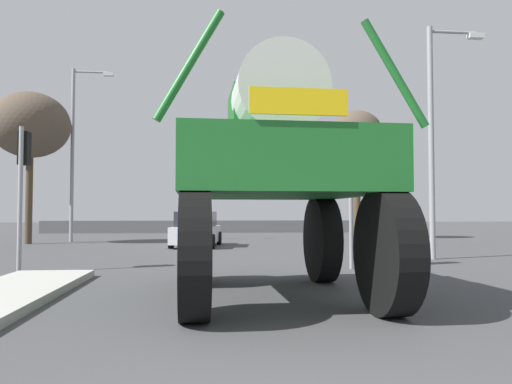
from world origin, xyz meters
The scene contains 10 objects.
ground_plane centered at (0.00, 18.00, 0.00)m, with size 120.00×120.00×0.00m, color #424244.
oversize_sprayer centered at (0.63, 6.21, 2.15)m, with size 3.88×5.47×4.23m.
sedan_ahead centered at (-0.91, 19.56, 0.71)m, with size 2.30×4.29×1.52m.
traffic_signal_near_left centered at (-5.07, 10.55, 2.63)m, with size 0.24×0.54×3.60m.
traffic_signal_near_right centered at (3.28, 10.55, 2.60)m, with size 0.24×0.54×3.57m.
streetlight_near_right centered at (6.78, 12.76, 4.17)m, with size 1.90×0.24×7.46m.
streetlight_far_left centered at (-7.11, 23.65, 4.90)m, with size 2.09×0.24×8.85m.
bare_tree_left centered at (-8.84, 22.16, 5.62)m, with size 3.67×3.67×7.22m.
bare_tree_right centered at (7.91, 24.74, 5.86)m, with size 2.86×2.86×7.21m.
roadside_barrier centered at (0.00, 34.70, 0.45)m, with size 24.60×0.24×0.90m, color #59595B.
Camera 1 is at (-0.55, -2.39, 1.46)m, focal length 35.00 mm.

